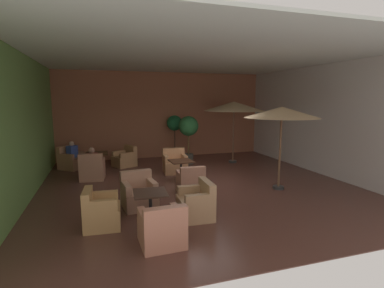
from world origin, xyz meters
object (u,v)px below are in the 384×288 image
patio_umbrella_tall_red (282,113)px  armchair_front_left_south (125,159)px  potted_tree_left_corner (175,128)px  patron_blue_shirt (72,151)px  armchair_mid_center_east (175,164)px  armchair_mid_center_north (191,182)px  armchair_front_right_north (101,213)px  armchair_front_right_east (162,229)px  armchair_front_right_south (197,204)px  patio_umbrella_center_beige (234,106)px  armchair_front_right_west (139,194)px  cafe_table_mid_center (181,165)px  cafe_table_front_right (150,199)px  potted_tree_mid_left (189,130)px  iced_drink_cup (92,152)px  cafe_table_front_left (97,157)px  armchair_front_left_east (92,170)px  patron_by_window (92,158)px  armchair_front_left_north (72,160)px

patio_umbrella_tall_red → armchair_front_left_south: bearing=133.0°
potted_tree_left_corner → patron_blue_shirt: (-4.19, -0.81, -0.65)m
armchair_front_left_south → potted_tree_left_corner: (2.26, 0.98, 1.05)m
armchair_mid_center_east → potted_tree_left_corner: 2.79m
potted_tree_left_corner → armchair_mid_center_north: bearing=-99.0°
armchair_front_right_north → armchair_mid_center_east: (2.57, 3.98, -0.00)m
armchair_front_right_east → armchair_front_right_south: 1.40m
armchair_front_left_south → patio_umbrella_center_beige: 4.83m
armchair_front_right_west → cafe_table_mid_center: armchair_front_right_west is taller
armchair_front_left_south → cafe_table_mid_center: bearing=-60.5°
armchair_front_left_south → cafe_table_front_right: bearing=-89.3°
cafe_table_front_right → patio_umbrella_center_beige: 6.78m
armchair_mid_center_north → potted_tree_mid_left: size_ratio=0.41×
potted_tree_left_corner → cafe_table_mid_center: bearing=-101.1°
potted_tree_mid_left → cafe_table_front_right: bearing=-114.8°
cafe_table_front_right → potted_tree_left_corner: bearing=71.6°
potted_tree_left_corner → iced_drink_cup: size_ratio=17.35×
cafe_table_front_left → potted_tree_left_corner: (3.30, 1.49, 0.82)m
armchair_front_right_east → cafe_table_mid_center: size_ratio=1.10×
armchair_front_left_east → patio_umbrella_tall_red: bearing=-27.3°
cafe_table_front_right → armchair_front_right_south: bearing=-1.8°
armchair_front_right_south → potted_tree_mid_left: bearing=75.0°
cafe_table_front_left → armchair_front_right_east: size_ratio=0.95×
potted_tree_mid_left → cafe_table_front_left: bearing=-176.8°
armchair_mid_center_east → armchair_front_right_north: bearing=-122.9°
patio_umbrella_tall_red → armchair_front_right_south: bearing=-156.8°
patron_by_window → armchair_mid_center_north: bearing=-40.4°
patio_umbrella_tall_red → iced_drink_cup: bearing=144.6°
cafe_table_mid_center → potted_tree_mid_left: (0.98, 2.40, 0.88)m
cafe_table_mid_center → patio_umbrella_tall_red: 3.46m
armchair_mid_center_east → armchair_front_right_south: bearing=-97.4°
armchair_front_left_north → patron_by_window: (0.79, -1.81, 0.40)m
armchair_front_left_east → patio_umbrella_center_beige: 5.95m
patio_umbrella_center_beige → armchair_front_left_east: bearing=-169.6°
armchair_front_right_south → potted_tree_left_corner: size_ratio=0.44×
patio_umbrella_center_beige → potted_tree_mid_left: 2.07m
cafe_table_front_left → armchair_mid_center_north: (2.53, -3.38, -0.22)m
armchair_front_left_south → armchair_front_right_north: (-0.95, -5.52, 0.02)m
patio_umbrella_center_beige → armchair_front_right_east: bearing=-125.3°
armchair_front_right_east → cafe_table_mid_center: armchair_front_right_east is taller
patron_by_window → iced_drink_cup: size_ratio=5.65×
armchair_mid_center_north → potted_tree_left_corner: (0.77, 4.87, 1.05)m
potted_tree_mid_left → iced_drink_cup: potted_tree_mid_left is taller
patio_umbrella_tall_red → armchair_mid_center_north: bearing=169.6°
cafe_table_mid_center → armchair_mid_center_east: armchair_mid_center_east is taller
patio_umbrella_center_beige → iced_drink_cup: (-5.52, 0.02, -1.59)m
armchair_front_right_north → armchair_front_right_south: (2.04, -0.11, -0.00)m
cafe_table_front_right → patron_by_window: patron_by_window is taller
armchair_front_left_south → patron_by_window: (-1.18, -1.61, 0.42)m
cafe_table_mid_center → patio_umbrella_center_beige: (2.80, 2.07, 1.80)m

